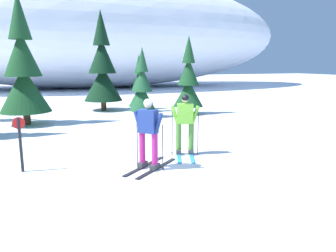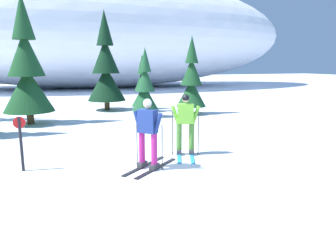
% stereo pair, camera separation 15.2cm
% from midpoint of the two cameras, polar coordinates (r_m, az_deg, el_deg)
% --- Properties ---
extents(ground_plane, '(120.00, 120.00, 0.00)m').
position_cam_midpoint_polar(ground_plane, '(8.05, -3.16, -7.48)').
color(ground_plane, white).
extents(skier_lime_jacket, '(0.99, 1.63, 1.71)m').
position_cam_midpoint_polar(skier_lime_jacket, '(9.02, 3.58, 0.48)').
color(skier_lime_jacket, '#2893CC').
rests_on(skier_lime_jacket, ground).
extents(skier_navy_jacket, '(1.65, 1.50, 1.73)m').
position_cam_midpoint_polar(skier_navy_jacket, '(7.80, -3.00, -1.16)').
color(skier_navy_jacket, black).
rests_on(skier_navy_jacket, ground).
extents(pine_tree_center_left, '(2.07, 2.07, 5.37)m').
position_cam_midpoint_polar(pine_tree_center_left, '(14.78, -23.43, 8.92)').
color(pine_tree_center_left, '#47301E').
rests_on(pine_tree_center_left, ground).
extents(pine_tree_center, '(2.07, 2.07, 5.36)m').
position_cam_midpoint_polar(pine_tree_center, '(18.13, -10.69, 9.83)').
color(pine_tree_center, '#47301E').
rests_on(pine_tree_center, ground).
extents(pine_tree_center_right, '(1.28, 1.28, 3.31)m').
position_cam_midpoint_polar(pine_tree_center_right, '(15.43, -3.73, 6.63)').
color(pine_tree_center_right, '#47301E').
rests_on(pine_tree_center_right, ground).
extents(pine_tree_right, '(1.17, 1.17, 3.03)m').
position_cam_midpoint_polar(pine_tree_right, '(17.26, -4.27, 6.71)').
color(pine_tree_right, '#47301E').
rests_on(pine_tree_right, ground).
extents(pine_tree_far_right, '(1.51, 1.51, 3.91)m').
position_cam_midpoint_polar(pine_tree_far_right, '(16.47, 4.42, 7.78)').
color(pine_tree_far_right, '#47301E').
rests_on(pine_tree_far_right, ground).
extents(snow_ridge_background, '(43.16, 17.63, 11.50)m').
position_cam_midpoint_polar(snow_ridge_background, '(36.03, -12.14, 15.85)').
color(snow_ridge_background, white).
rests_on(snow_ridge_background, ground).
extents(trail_marker_post, '(0.28, 0.07, 1.33)m').
position_cam_midpoint_polar(trail_marker_post, '(8.39, -24.09, -2.32)').
color(trail_marker_post, black).
rests_on(trail_marker_post, ground).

